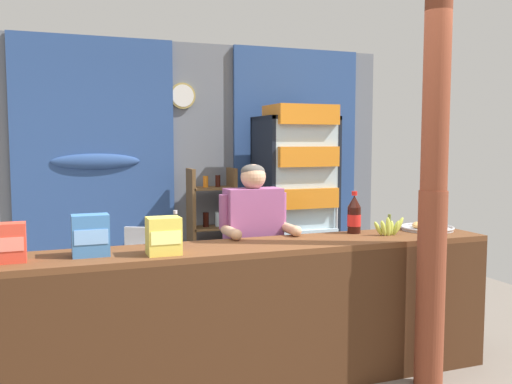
% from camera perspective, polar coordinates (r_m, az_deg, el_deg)
% --- Properties ---
extents(ground_plane, '(7.30, 7.30, 0.00)m').
position_cam_1_polar(ground_plane, '(4.69, -2.24, -15.57)').
color(ground_plane, slate).
extents(back_wall_curtained, '(4.64, 0.22, 2.70)m').
position_cam_1_polar(back_wall_curtained, '(6.07, -7.18, 2.56)').
color(back_wall_curtained, slate).
rests_on(back_wall_curtained, ground).
extents(stall_counter, '(3.31, 0.54, 0.98)m').
position_cam_1_polar(stall_counter, '(3.75, 1.44, -11.31)').
color(stall_counter, brown).
rests_on(stall_counter, ground).
extents(timber_post, '(0.21, 0.19, 2.68)m').
position_cam_1_polar(timber_post, '(3.88, 17.66, -0.69)').
color(timber_post, brown).
rests_on(timber_post, ground).
extents(drink_fridge, '(0.77, 0.68, 2.03)m').
position_cam_1_polar(drink_fridge, '(5.85, 4.15, -0.23)').
color(drink_fridge, black).
rests_on(drink_fridge, ground).
extents(bottle_shelf_rack, '(0.48, 0.28, 1.38)m').
position_cam_1_polar(bottle_shelf_rack, '(5.87, -4.50, -4.12)').
color(bottle_shelf_rack, brown).
rests_on(bottle_shelf_rack, ground).
extents(plastic_lawn_chair, '(0.60, 0.60, 0.86)m').
position_cam_1_polar(plastic_lawn_chair, '(5.29, -11.53, -7.68)').
color(plastic_lawn_chair, silver).
rests_on(plastic_lawn_chair, ground).
extents(shopkeeper, '(0.53, 0.42, 1.49)m').
position_cam_1_polar(shopkeeper, '(4.21, -0.24, -4.62)').
color(shopkeeper, '#28282D').
rests_on(shopkeeper, ground).
extents(soda_bottle_cola, '(0.10, 0.10, 0.32)m').
position_cam_1_polar(soda_bottle_cola, '(4.23, 10.00, -2.37)').
color(soda_bottle_cola, black).
rests_on(soda_bottle_cola, stall_counter).
extents(soda_bottle_grape_soda, '(0.06, 0.06, 0.23)m').
position_cam_1_polar(soda_bottle_grape_soda, '(3.75, -8.22, -3.88)').
color(soda_bottle_grape_soda, '#56286B').
rests_on(soda_bottle_grape_soda, stall_counter).
extents(snack_box_biscuit, '(0.21, 0.14, 0.25)m').
position_cam_1_polar(snack_box_biscuit, '(3.49, -16.56, -4.27)').
color(snack_box_biscuit, '#3D75B7').
rests_on(snack_box_biscuit, stall_counter).
extents(snack_box_crackers, '(0.21, 0.13, 0.23)m').
position_cam_1_polar(snack_box_crackers, '(3.47, -24.13, -4.77)').
color(snack_box_crackers, '#E5422D').
rests_on(snack_box_crackers, stall_counter).
extents(snack_box_instant_noodle, '(0.20, 0.16, 0.23)m').
position_cam_1_polar(snack_box_instant_noodle, '(3.44, -9.42, -4.44)').
color(snack_box_instant_noodle, '#EAD14C').
rests_on(snack_box_instant_noodle, stall_counter).
extents(pastry_tray, '(0.41, 0.41, 0.06)m').
position_cam_1_polar(pastry_tray, '(4.53, 17.06, -3.47)').
color(pastry_tray, '#BCBCC1').
rests_on(pastry_tray, stall_counter).
extents(banana_bunch, '(0.27, 0.06, 0.16)m').
position_cam_1_polar(banana_bunch, '(4.20, 13.50, -3.52)').
color(banana_bunch, '#B7C647').
rests_on(banana_bunch, stall_counter).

